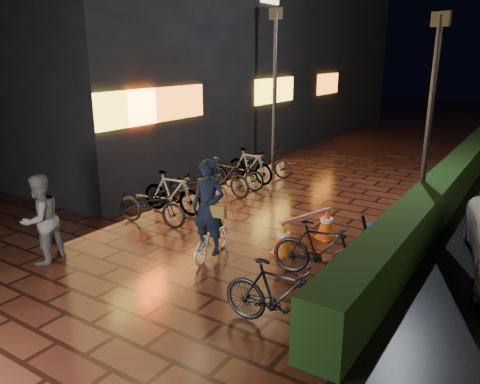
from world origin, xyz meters
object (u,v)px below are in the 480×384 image
Objects in this scene: cyclist at (210,222)px; cart_assembly at (374,234)px; traffic_barrier at (306,230)px; bystander_person at (41,220)px.

cart_assembly is (2.69, 1.80, -0.26)m from cyclist.
cyclist reaches higher than traffic_barrier.
bystander_person is at bearing -144.64° from cart_assembly.
cyclist is (2.57, 1.94, -0.13)m from bystander_person.
cart_assembly is at bearing 118.34° from bystander_person.
cyclist is 1.15× the size of traffic_barrier.
traffic_barrier is 1.82× the size of cart_assembly.
traffic_barrier is 1.39m from cart_assembly.
cart_assembly is at bearing 33.80° from cyclist.
cyclist is 2.11× the size of cart_assembly.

